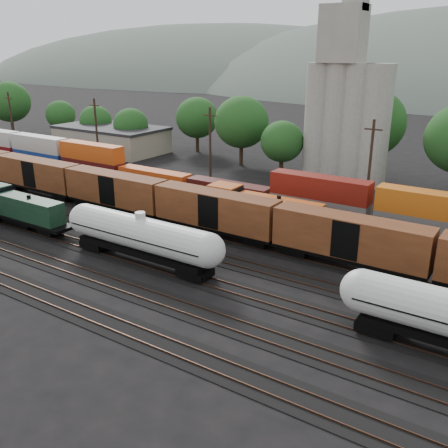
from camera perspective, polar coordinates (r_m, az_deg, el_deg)
The scene contains 11 objects.
ground at distance 52.70m, azimuth -4.50°, elevation -2.96°, with size 600.00×600.00×0.00m, color black.
tracks at distance 52.69m, azimuth -4.50°, elevation -2.91°, with size 180.00×33.20×0.20m.
green_locomotive at distance 63.68m, azimuth -22.70°, elevation 1.83°, with size 15.76×2.78×4.17m.
tank_car_a at distance 48.93m, azimuth -9.43°, elevation -1.29°, with size 18.96×3.39×4.97m.
orange_locomotive at distance 58.21m, azimuth 3.67°, elevation 1.85°, with size 17.29×2.88×4.32m.
boxcar_string at distance 70.29m, azimuth -16.78°, elevation 4.70°, with size 122.80×2.90×4.20m.
container_wall at distance 64.33m, azimuth 2.59°, elevation 3.86°, with size 160.00×2.60×5.80m.
grain_silo at distance 79.48m, azimuth 13.74°, elevation 12.59°, with size 13.40×5.00×29.00m.
industrial_sheds at distance 79.17m, azimuth 15.32°, elevation 6.02°, with size 119.38×17.26×5.10m.
tree_band at distance 80.26m, azimuth 19.61°, elevation 9.65°, with size 165.62×17.65×14.28m.
utility_poles at distance 68.81m, azimuth 6.71°, elevation 7.74°, with size 122.20×0.36×12.00m.
Camera 1 is at (30.17, -38.27, 20.07)m, focal length 40.00 mm.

